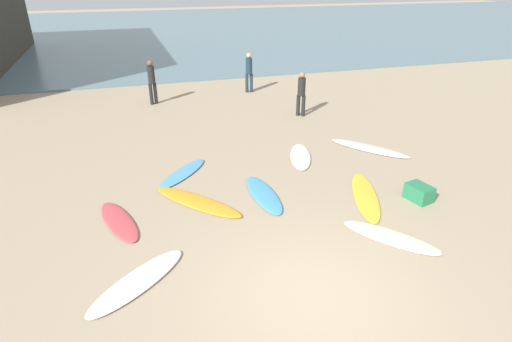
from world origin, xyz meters
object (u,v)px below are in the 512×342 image
at_px(surfboard_3, 300,156).
at_px(surfboard_8, 183,173).
at_px(beachgoer_mid, 249,71).
at_px(beach_cooler, 419,193).
at_px(surfboard_0, 264,194).
at_px(surfboard_6, 119,221).
at_px(surfboard_2, 138,281).
at_px(beachgoer_far, 152,80).
at_px(surfboard_5, 197,202).
at_px(beachgoer_near, 301,92).
at_px(surfboard_4, 390,237).
at_px(surfboard_1, 365,196).
at_px(surfboard_7, 369,148).

distance_m(surfboard_3, surfboard_8, 3.46).
height_order(beachgoer_mid, beach_cooler, beachgoer_mid).
height_order(surfboard_0, surfboard_6, surfboard_0).
bearing_deg(surfboard_2, surfboard_3, -88.37).
relative_size(surfboard_0, surfboard_2, 0.94).
bearing_deg(beachgoer_mid, surfboard_3, -88.99).
relative_size(surfboard_8, beachgoer_far, 1.12).
bearing_deg(surfboard_5, beachgoer_near, -172.37).
distance_m(surfboard_6, beachgoer_far, 8.99).
bearing_deg(beachgoer_far, surfboard_4, -95.59).
distance_m(surfboard_3, surfboard_6, 5.52).
relative_size(surfboard_1, beachgoer_far, 1.39).
distance_m(surfboard_0, surfboard_3, 2.53).
xyz_separation_m(surfboard_4, surfboard_6, (-5.33, 2.27, -0.00)).
bearing_deg(beach_cooler, surfboard_5, 164.73).
distance_m(surfboard_3, beachgoer_far, 7.76).
bearing_deg(beachgoer_mid, surfboard_8, -112.93).
bearing_deg(beachgoer_far, beachgoer_near, -56.40).
distance_m(surfboard_4, beach_cooler, 1.96).
bearing_deg(surfboard_8, surfboard_6, -88.28).
xyz_separation_m(surfboard_3, surfboard_5, (-3.35, -1.73, 0.00)).
bearing_deg(surfboard_7, surfboard_8, 143.05).
bearing_deg(surfboard_0, beachgoer_near, -122.58).
height_order(surfboard_0, surfboard_4, same).
height_order(surfboard_8, beach_cooler, beach_cooler).
bearing_deg(surfboard_3, surfboard_8, 21.74).
bearing_deg(beachgoer_far, surfboard_1, -90.38).
relative_size(surfboard_2, surfboard_5, 0.84).
height_order(surfboard_6, beachgoer_far, beachgoer_far).
distance_m(surfboard_4, beachgoer_far, 11.78).
height_order(surfboard_5, surfboard_6, surfboard_5).
bearing_deg(surfboard_6, surfboard_7, 177.73).
bearing_deg(surfboard_6, beach_cooler, 153.69).
height_order(surfboard_5, surfboard_7, surfboard_5).
relative_size(beachgoer_mid, beachgoer_far, 0.98).
height_order(surfboard_2, surfboard_8, surfboard_2).
xyz_separation_m(surfboard_6, beachgoer_mid, (5.70, 9.42, 0.93)).
relative_size(surfboard_2, beachgoer_mid, 1.23).
bearing_deg(surfboard_7, surfboard_3, 141.39).
bearing_deg(surfboard_3, beach_cooler, 139.34).
height_order(surfboard_2, surfboard_4, surfboard_2).
relative_size(surfboard_8, beachgoer_mid, 1.15).
relative_size(surfboard_5, beach_cooler, 4.22).
bearing_deg(surfboard_6, surfboard_4, 139.49).
distance_m(surfboard_3, surfboard_5, 3.77).
xyz_separation_m(surfboard_2, surfboard_4, (5.02, -0.14, -0.00)).
xyz_separation_m(surfboard_1, surfboard_7, (1.66, 2.59, 0.01)).
distance_m(surfboard_4, beachgoer_near, 8.07).
bearing_deg(surfboard_4, beachgoer_far, -109.68).
distance_m(surfboard_3, surfboard_7, 2.27).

